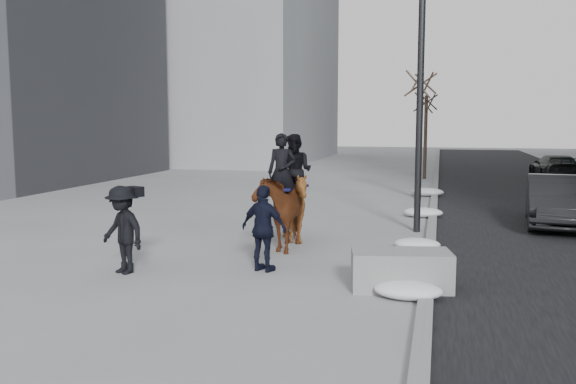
% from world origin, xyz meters
% --- Properties ---
extents(ground, '(120.00, 120.00, 0.00)m').
position_xyz_m(ground, '(0.00, 0.00, 0.00)').
color(ground, gray).
rests_on(ground, ground).
extents(road, '(8.00, 90.00, 0.01)m').
position_xyz_m(road, '(7.00, 10.00, 0.01)').
color(road, black).
rests_on(road, ground).
extents(curb, '(0.25, 90.00, 0.12)m').
position_xyz_m(curb, '(3.00, 10.00, 0.06)').
color(curb, gray).
rests_on(curb, ground).
extents(planter, '(1.90, 1.20, 0.70)m').
position_xyz_m(planter, '(2.54, -0.55, 0.35)').
color(planter, gray).
rests_on(planter, ground).
extents(car_near, '(1.98, 4.55, 1.45)m').
position_xyz_m(car_near, '(6.45, 7.33, 0.73)').
color(car_near, black).
rests_on(car_near, ground).
extents(car_far, '(2.11, 4.65, 1.32)m').
position_xyz_m(car_far, '(8.86, 21.74, 0.66)').
color(car_far, black).
rests_on(car_far, ground).
extents(tree_near, '(1.20, 1.20, 5.38)m').
position_xyz_m(tree_near, '(2.40, 12.66, 2.69)').
color(tree_near, '#362720').
rests_on(tree_near, ground).
extents(tree_far, '(1.20, 1.20, 4.81)m').
position_xyz_m(tree_far, '(2.40, 21.18, 2.40)').
color(tree_far, '#392A21').
rests_on(tree_far, ground).
extents(mounted_left, '(1.13, 2.19, 2.74)m').
position_xyz_m(mounted_left, '(-0.49, 2.43, 1.02)').
color(mounted_left, '#4D2B0F').
rests_on(mounted_left, ground).
extents(mounted_right, '(1.77, 1.90, 2.70)m').
position_xyz_m(mounted_right, '(-0.36, 3.28, 1.08)').
color(mounted_right, '#522D10').
rests_on(mounted_right, ground).
extents(feeder, '(1.11, 0.99, 1.75)m').
position_xyz_m(feeder, '(-0.23, 0.13, 0.88)').
color(feeder, black).
rests_on(feeder, ground).
extents(camera_crew, '(1.30, 1.07, 1.75)m').
position_xyz_m(camera_crew, '(-2.91, -0.70, 0.89)').
color(camera_crew, black).
rests_on(camera_crew, ground).
extents(lamppost, '(0.25, 2.20, 9.09)m').
position_xyz_m(lamppost, '(2.60, 5.19, 4.99)').
color(lamppost, black).
rests_on(lamppost, ground).
extents(snow_piles, '(1.31, 15.46, 0.33)m').
position_xyz_m(snow_piles, '(2.70, 6.78, 0.15)').
color(snow_piles, silver).
rests_on(snow_piles, ground).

